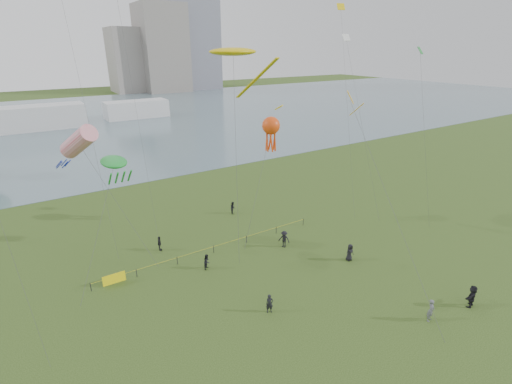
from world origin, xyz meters
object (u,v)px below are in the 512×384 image
kite_stingray (234,52)px  kite_octopus (271,126)px  kite_flyer (431,310)px  fence (156,266)px

kite_stingray → kite_octopus: bearing=10.0°
kite_octopus → kite_flyer: bearing=-76.1°
kite_octopus → kite_stingray: bearing=178.7°
kite_flyer → kite_stingray: bearing=87.0°
kite_flyer → kite_octopus: bearing=76.9°
kite_flyer → fence: bearing=116.1°
fence → kite_stingray: kite_stingray is taller
fence → kite_octopus: size_ratio=1.87×
fence → kite_octopus: bearing=10.9°
kite_octopus → fence: bearing=-156.6°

